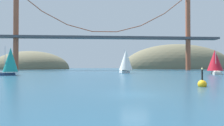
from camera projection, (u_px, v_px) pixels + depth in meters
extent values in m
plane|color=navy|center=(135.00, 94.00, 18.32)|extent=(360.00, 360.00, 0.00)
ellipsoid|color=#6B664C|center=(31.00, 69.00, 149.26)|extent=(57.57, 44.00, 27.50)
ellipsoid|color=#6B664C|center=(178.00, 69.00, 157.07)|extent=(89.99, 44.00, 39.71)
cylinder|color=brown|center=(16.00, 30.00, 109.99)|extent=(2.80, 2.80, 44.91)
cylinder|color=brown|center=(188.00, 33.00, 116.77)|extent=(2.80, 2.80, 44.91)
cube|color=#47474C|center=(105.00, 38.00, 113.34)|extent=(135.85, 6.00, 1.20)
cylinder|color=brown|center=(29.00, 1.00, 110.70)|extent=(14.57, 0.50, 11.63)
cylinder|color=brown|center=(55.00, 18.00, 111.54)|extent=(14.50, 0.50, 7.94)
cylinder|color=brown|center=(80.00, 28.00, 112.44)|extent=(14.39, 0.50, 4.23)
cylinder|color=brown|center=(105.00, 32.00, 113.38)|extent=(14.26, 0.50, 0.50)
cylinder|color=brown|center=(129.00, 29.00, 114.37)|extent=(14.39, 0.50, 4.23)
cylinder|color=brown|center=(153.00, 20.00, 115.42)|extent=(14.50, 0.50, 7.94)
cylinder|color=brown|center=(176.00, 4.00, 116.51)|extent=(14.57, 0.50, 11.63)
cube|color=navy|center=(2.00, 74.00, 52.61)|extent=(6.05, 4.84, 0.70)
cylinder|color=#B2B2B7|center=(5.00, 60.00, 53.04)|extent=(0.14, 0.14, 7.22)
cone|color=teal|center=(11.00, 60.00, 53.86)|extent=(5.39, 5.39, 6.64)
cube|color=white|center=(124.00, 72.00, 72.44)|extent=(3.06, 7.03, 0.84)
cube|color=beige|center=(123.00, 70.00, 73.64)|extent=(1.87, 2.39, 0.36)
cylinder|color=#B2B2B7|center=(125.00, 60.00, 71.83)|extent=(0.14, 0.14, 7.69)
cone|color=white|center=(126.00, 60.00, 70.38)|extent=(5.56, 5.56, 7.20)
cube|color=#B7B2A8|center=(216.00, 73.00, 58.80)|extent=(4.31, 6.77, 0.80)
cube|color=beige|center=(217.00, 71.00, 57.70)|extent=(2.17, 2.50, 0.36)
cylinder|color=#B2B2B7|center=(216.00, 60.00, 59.47)|extent=(0.14, 0.14, 7.32)
cone|color=#B21423|center=(215.00, 60.00, 60.83)|extent=(5.93, 5.93, 6.49)
sphere|color=gold|center=(202.00, 84.00, 24.85)|extent=(1.10, 1.10, 1.10)
cylinder|color=black|center=(202.00, 76.00, 24.86)|extent=(0.20, 0.20, 1.60)
sphere|color=#F2EA99|center=(202.00, 69.00, 24.88)|extent=(0.24, 0.24, 0.24)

